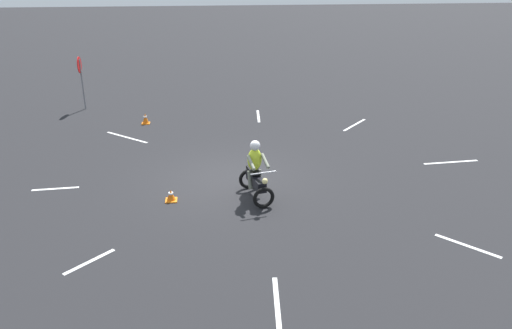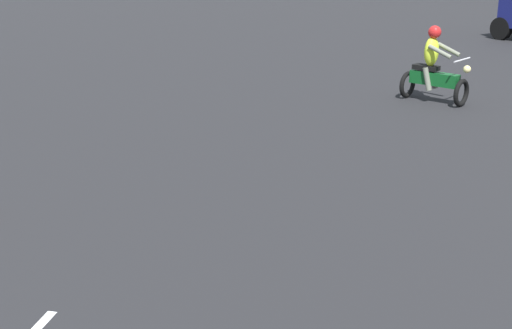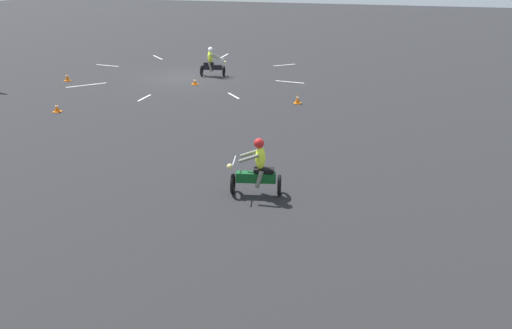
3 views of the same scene
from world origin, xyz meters
TOP-DOWN VIEW (x-y plane):
  - ground_plane at (0.00, 0.00)m, footprint 120.00×120.00m
  - motorcycle_rider_foreground at (-1.32, -0.72)m, footprint 1.56×0.91m
  - motorcycle_rider_background at (-8.75, 13.66)m, footprint 1.56×0.95m
  - traffic_cone_near_left at (-7.47, 3.71)m, footprint 0.32×0.32m
  - traffic_cone_near_right at (5.80, 2.97)m, footprint 0.32×0.32m
  - traffic_cone_mid_center at (2.18, 8.39)m, footprint 0.32×0.32m
  - traffic_cone_mid_left at (-1.30, 1.61)m, footprint 0.32×0.32m
  - lane_stripe_e at (6.34, -1.66)m, footprint 1.73×0.23m
  - lane_stripe_ne at (4.19, 3.52)m, footprint 1.45×1.68m
  - lane_stripe_n at (-0.17, 4.99)m, footprint 0.17×1.32m
  - lane_stripe_nw at (-4.12, 3.25)m, footprint 0.96×0.98m
  - lane_stripe_w at (-5.98, -0.64)m, footprint 1.66×0.25m
  - lane_stripe_sw at (-4.39, -5.34)m, footprint 1.20×1.11m
  - lane_stripe_s at (0.55, -7.35)m, footprint 0.21×1.89m
  - lane_stripe_se at (4.74, -5.36)m, footprint 1.44×1.33m

SIDE VIEW (x-z plane):
  - ground_plane at x=0.00m, z-range 0.00..0.00m
  - lane_stripe_e at x=6.34m, z-range 0.00..0.01m
  - lane_stripe_ne at x=4.19m, z-range 0.00..0.01m
  - lane_stripe_n at x=-0.17m, z-range 0.00..0.01m
  - lane_stripe_nw at x=-4.12m, z-range 0.00..0.01m
  - lane_stripe_w at x=-5.98m, z-range 0.00..0.01m
  - lane_stripe_sw at x=-4.39m, z-range 0.00..0.01m
  - lane_stripe_s at x=0.55m, z-range 0.00..0.01m
  - lane_stripe_se at x=4.74m, z-range 0.00..0.01m
  - traffic_cone_mid_left at x=-1.30m, z-range -0.01..0.32m
  - traffic_cone_mid_center at x=2.18m, z-range -0.01..0.38m
  - traffic_cone_near_left at x=-7.47m, z-range -0.01..0.42m
  - traffic_cone_near_right at x=5.80m, z-range -0.01..0.42m
  - motorcycle_rider_foreground at x=-1.32m, z-range -0.10..1.56m
  - motorcycle_rider_background at x=-8.75m, z-range -0.10..1.56m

